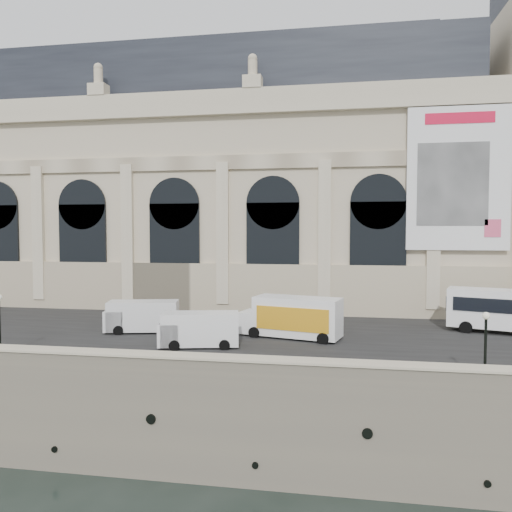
{
  "coord_description": "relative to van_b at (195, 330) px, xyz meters",
  "views": [
    {
      "loc": [
        12.51,
        -26.39,
        14.27
      ],
      "look_at": [
        4.31,
        22.0,
        11.78
      ],
      "focal_mm": 35.0,
      "sensor_mm": 36.0,
      "label": 1
    }
  ],
  "objects": [
    {
      "name": "parapet",
      "position": [
        -2.43,
        -6.77,
        -0.65
      ],
      "size": [
        160.0,
        1.4,
        1.21
      ],
      "color": "#776E5B",
      "rests_on": "quay"
    },
    {
      "name": "ground",
      "position": [
        -2.43,
        -7.37,
        -7.27
      ],
      "size": [
        260.0,
        260.0,
        0.0
      ],
      "primitive_type": "plane",
      "color": "black",
      "rests_on": "ground"
    },
    {
      "name": "street",
      "position": [
        -2.43,
        6.63,
        -1.24
      ],
      "size": [
        160.0,
        24.0,
        0.06
      ],
      "primitive_type": "cube",
      "color": "#2D2D2D",
      "rests_on": "quay"
    },
    {
      "name": "museum",
      "position": [
        -8.41,
        23.49,
        12.45
      ],
      "size": [
        69.0,
        18.7,
        29.1
      ],
      "color": "beige",
      "rests_on": "quay"
    },
    {
      "name": "van_b",
      "position": [
        0.0,
        0.0,
        0.0
      ],
      "size": [
        5.9,
        3.21,
        2.49
      ],
      "color": "white",
      "rests_on": "quay"
    },
    {
      "name": "van_c",
      "position": [
        -6.01,
        4.21,
        0.04
      ],
      "size": [
        6.1,
        3.35,
        2.57
      ],
      "color": "silver",
      "rests_on": "quay"
    },
    {
      "name": "quay",
      "position": [
        -2.43,
        27.63,
        -4.27
      ],
      "size": [
        160.0,
        70.0,
        6.0
      ],
      "primitive_type": "cube",
      "color": "#776E5B",
      "rests_on": "ground"
    },
    {
      "name": "box_truck",
      "position": [
        6.43,
        4.24,
        0.33
      ],
      "size": [
        8.25,
        4.38,
        3.18
      ],
      "color": "white",
      "rests_on": "quay"
    },
    {
      "name": "lamp_right",
      "position": [
        17.82,
        -5.54,
        0.68
      ],
      "size": [
        0.4,
        0.4,
        3.92
      ],
      "color": "black",
      "rests_on": "quay"
    }
  ]
}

